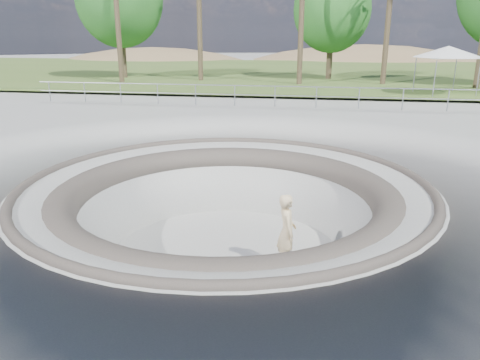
% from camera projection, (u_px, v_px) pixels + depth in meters
% --- Properties ---
extents(ground, '(180.00, 180.00, 0.00)m').
position_uv_depth(ground, '(226.00, 184.00, 11.74)').
color(ground, '#A9A9A4').
rests_on(ground, ground).
extents(skate_bowl, '(14.00, 14.00, 4.10)m').
position_uv_depth(skate_bowl, '(226.00, 250.00, 12.29)').
color(skate_bowl, '#A9A9A4').
rests_on(skate_bowl, ground).
extents(grass_strip, '(180.00, 36.00, 0.12)m').
position_uv_depth(grass_strip, '(299.00, 72.00, 43.63)').
color(grass_strip, '#445F26').
rests_on(grass_strip, ground).
extents(distant_hills, '(103.20, 45.00, 28.60)m').
position_uv_depth(distant_hills, '(332.00, 111.00, 66.96)').
color(distant_hills, brown).
rests_on(distant_hills, ground).
extents(safety_railing, '(25.00, 0.06, 1.03)m').
position_uv_depth(safety_railing, '(275.00, 96.00, 22.81)').
color(safety_railing, '#909498').
rests_on(safety_railing, ground).
extents(skateboard, '(0.83, 0.26, 0.09)m').
position_uv_depth(skateboard, '(286.00, 267.00, 11.37)').
color(skateboard, brown).
rests_on(skateboard, ground).
extents(skater, '(0.61, 0.77, 1.86)m').
position_uv_depth(skater, '(287.00, 232.00, 11.09)').
color(skater, beige).
rests_on(skater, skateboard).
extents(canopy_white, '(5.12, 5.12, 2.68)m').
position_uv_depth(canopy_white, '(448.00, 52.00, 26.37)').
color(canopy_white, '#909498').
rests_on(canopy_white, ground).
extents(bushy_tree_mid, '(5.73, 5.21, 8.26)m').
position_uv_depth(bushy_tree_mid, '(332.00, 10.00, 34.75)').
color(bushy_tree_mid, brown).
rests_on(bushy_tree_mid, ground).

